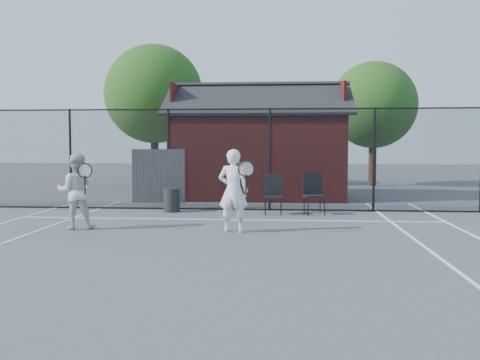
# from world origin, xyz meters

# --- Properties ---
(ground) EXTENTS (80.00, 80.00, 0.00)m
(ground) POSITION_xyz_m (0.00, 0.00, 0.00)
(ground) COLOR #474A51
(ground) RESTS_ON ground
(court_lines) EXTENTS (11.02, 18.00, 0.01)m
(court_lines) POSITION_xyz_m (0.00, -1.32, 0.01)
(court_lines) COLOR white
(court_lines) RESTS_ON ground
(fence) EXTENTS (22.04, 3.00, 3.00)m
(fence) POSITION_xyz_m (-0.30, 5.00, 1.45)
(fence) COLOR black
(fence) RESTS_ON ground
(clubhouse) EXTENTS (6.50, 4.36, 4.19)m
(clubhouse) POSITION_xyz_m (0.50, 9.00, 1.61)
(clubhouse) COLOR maroon
(clubhouse) RESTS_ON ground
(tree_left) EXTENTS (4.48, 4.48, 6.44)m
(tree_left) POSITION_xyz_m (-4.50, 13.50, 4.19)
(tree_left) COLOR #2E2212
(tree_left) RESTS_ON ground
(tree_right) EXTENTS (3.97, 3.97, 5.70)m
(tree_right) POSITION_xyz_m (5.50, 14.50, 3.71)
(tree_right) COLOR #2E2212
(tree_right) RESTS_ON ground
(player_front) EXTENTS (0.86, 0.66, 1.85)m
(player_front) POSITION_xyz_m (0.30, 1.12, 0.93)
(player_front) COLOR white
(player_front) RESTS_ON ground
(player_back) EXTENTS (1.01, 0.85, 1.75)m
(player_back) POSITION_xyz_m (-3.35, 1.27, 0.88)
(player_back) COLOR silver
(player_back) RESTS_ON ground
(chair_left) EXTENTS (0.53, 0.55, 1.08)m
(chair_left) POSITION_xyz_m (1.13, 4.11, 0.54)
(chair_left) COLOR black
(chair_left) RESTS_ON ground
(chair_right) EXTENTS (0.65, 0.67, 1.15)m
(chair_right) POSITION_xyz_m (2.26, 4.19, 0.57)
(chair_right) COLOR black
(chair_right) RESTS_ON ground
(waste_bin) EXTENTS (0.49, 0.49, 0.68)m
(waste_bin) POSITION_xyz_m (-1.80, 4.46, 0.34)
(waste_bin) COLOR black
(waste_bin) RESTS_ON ground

